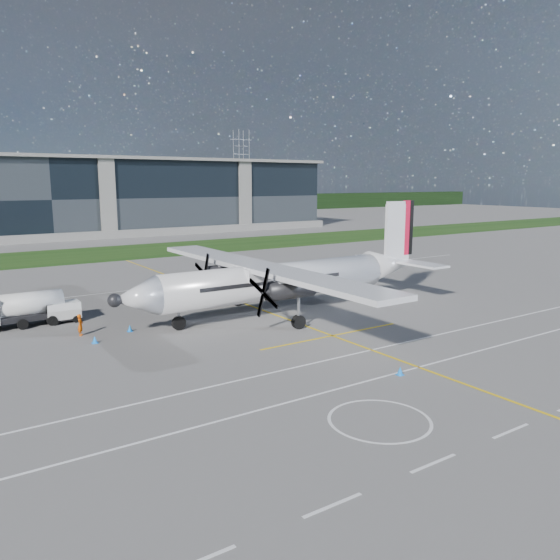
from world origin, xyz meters
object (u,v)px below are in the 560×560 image
Objects in this scene: ground_crew_person at (80,323)px; safety_cone_portwing at (400,371)px; safety_cone_fwd at (95,340)px; safety_cone_nose_stbd at (130,328)px; turboprop_aircraft at (287,259)px; pylon_east at (242,170)px; safety_cone_stbdwing at (190,285)px; baggage_tug at (63,312)px; fuel_tanker_truck at (11,311)px.

safety_cone_portwing is at bearing -116.50° from ground_crew_person.
ground_crew_person reaches higher than safety_cone_fwd.
turboprop_aircraft is at bearing -7.01° from safety_cone_nose_stbd.
ground_crew_person is (-96.78, -146.07, -14.11)m from pylon_east.
safety_cone_stbdwing is 19.78m from safety_cone_fwd.
turboprop_aircraft is 16.79× the size of ground_crew_person.
safety_cone_stbdwing is (13.96, 7.35, -0.54)m from baggage_tug.
pylon_east reaches higher than safety_cone_fwd.
safety_cone_portwing is (-83.87, -164.31, -14.75)m from pylon_east.
turboprop_aircraft is at bearing -81.29° from safety_cone_stbdwing.
fuel_tanker_truck is 6.29m from ground_crew_person.
safety_cone_fwd is at bearing -144.88° from ground_crew_person.
safety_cone_stbdwing is at bearing 21.68° from fuel_tanker_truck.
pylon_east is at bearing 61.47° from turboprop_aircraft.
safety_cone_stbdwing is at bearing 27.76° from baggage_tug.
ground_crew_person is 2.54m from safety_cone_fwd.
pylon_east is at bearing 55.57° from baggage_tug.
fuel_tanker_truck is 13.66× the size of safety_cone_fwd.
fuel_tanker_truck is (-19.77, 7.50, -3.22)m from turboprop_aircraft.
turboprop_aircraft reaches higher than safety_cone_fwd.
pylon_east reaches higher than turboprop_aircraft.
ground_crew_person is 3.58× the size of safety_cone_nose_stbd.
turboprop_aircraft reaches higher than safety_cone_stbdwing.
fuel_tanker_truck is at bearing 159.22° from turboprop_aircraft.
safety_cone_nose_stbd is at bearing 27.79° from safety_cone_fwd.
safety_cone_stbdwing and safety_cone_portwing have the same top height.
safety_cone_fwd is at bearing -61.62° from fuel_tanker_truck.
pylon_east is 16.78× the size of ground_crew_person.
baggage_tug is 5.29× the size of safety_cone_nose_stbd.
pylon_east is 177.71m from safety_cone_fwd.
pylon_east is 1.00× the size of turboprop_aircraft.
safety_cone_nose_stbd is at bearing 172.99° from turboprop_aircraft.
pylon_east reaches higher than safety_cone_portwing.
fuel_tanker_truck is at bearing -158.32° from safety_cone_stbdwing.
safety_cone_fwd is at bearing 128.61° from safety_cone_portwing.
pylon_east is at bearing 56.99° from safety_cone_fwd.
pylon_east is 60.00× the size of safety_cone_portwing.
baggage_tug reaches higher than safety_cone_stbdwing.
turboprop_aircraft is 18.07m from baggage_tug.
baggage_tug is 6.53m from safety_cone_nose_stbd.
safety_cone_portwing is (9.68, -17.35, 0.00)m from safety_cone_nose_stbd.
baggage_tug is at bearing 119.72° from safety_cone_portwing.
fuel_tanker_truck is at bearing 64.83° from ground_crew_person.
baggage_tug is (3.59, -0.37, -0.49)m from fuel_tanker_truck.
safety_cone_portwing is at bearing -117.04° from pylon_east.
safety_cone_stbdwing is (-2.22, 14.48, -4.25)m from turboprop_aircraft.
ground_crew_person is at bearing -88.05° from baggage_tug.
turboprop_aircraft reaches higher than ground_crew_person.
safety_cone_nose_stbd is at bearing -58.58° from baggage_tug.
pylon_east is 158.35m from safety_cone_stbdwing.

